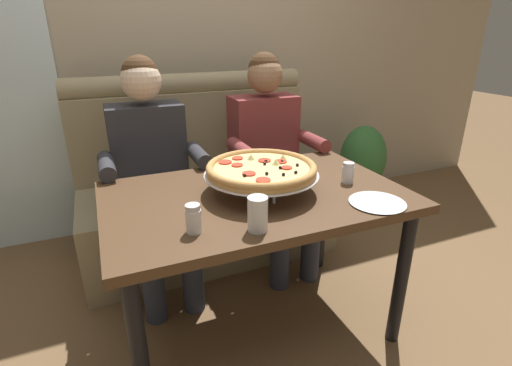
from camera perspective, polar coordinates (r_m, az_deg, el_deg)
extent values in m
plane|color=brown|center=(2.06, -0.04, -20.45)|extent=(16.00, 16.00, 0.00)
cube|color=tan|center=(2.91, -12.03, 21.71)|extent=(6.00, 0.12, 2.80)
cube|color=#998966|center=(2.51, -6.69, -5.71)|extent=(1.56, 0.60, 0.46)
cube|color=#998966|center=(2.70, -9.50, 6.51)|extent=(1.56, 0.18, 0.65)
cylinder|color=#998966|center=(2.63, -10.03, 14.41)|extent=(1.56, 0.14, 0.14)
cube|color=#4C331E|center=(1.67, -0.05, -2.07)|extent=(1.29, 0.81, 0.04)
cylinder|color=black|center=(1.49, -16.98, -23.65)|extent=(0.06, 0.06, 0.69)
cylinder|color=black|center=(1.89, 20.92, -13.19)|extent=(0.06, 0.06, 0.69)
cylinder|color=black|center=(2.03, -19.34, -10.42)|extent=(0.06, 0.06, 0.69)
cylinder|color=black|center=(2.34, 9.80, -4.91)|extent=(0.06, 0.06, 0.69)
cube|color=#2D3342|center=(2.10, -14.34, -2.86)|extent=(0.34, 0.40, 0.15)
cylinder|color=#2D3342|center=(2.02, -15.17, -13.97)|extent=(0.11, 0.11, 0.46)
cylinder|color=#2D3342|center=(2.05, -9.51, -12.97)|extent=(0.11, 0.11, 0.46)
cube|color=#2D2D33|center=(2.23, -15.76, 4.15)|extent=(0.40, 0.22, 0.56)
cylinder|color=#2D2D33|center=(2.00, -21.47, 2.35)|extent=(0.08, 0.28, 0.08)
cylinder|color=#2D2D33|center=(2.05, -8.62, 4.16)|extent=(0.08, 0.28, 0.08)
sphere|color=beige|center=(2.13, -16.83, 14.43)|extent=(0.21, 0.21, 0.21)
sphere|color=#472D19|center=(2.13, -16.97, 15.39)|extent=(0.19, 0.19, 0.19)
cube|color=#2D3342|center=(2.29, 3.26, -0.05)|extent=(0.34, 0.40, 0.15)
cylinder|color=#2D3342|center=(2.19, 3.60, -10.16)|extent=(0.11, 0.11, 0.46)
cylinder|color=#2D3342|center=(2.27, 8.19, -9.04)|extent=(0.11, 0.11, 0.46)
cube|color=brown|center=(2.41, 1.06, 6.29)|extent=(0.40, 0.22, 0.56)
cylinder|color=brown|center=(2.12, -2.22, 4.99)|extent=(0.08, 0.28, 0.08)
cylinder|color=brown|center=(2.32, 8.54, 6.23)|extent=(0.08, 0.28, 0.08)
sphere|color=#997051|center=(2.31, 1.35, 15.86)|extent=(0.21, 0.21, 0.21)
sphere|color=#472D19|center=(2.32, 1.25, 16.75)|extent=(0.19, 0.19, 0.19)
cylinder|color=silver|center=(1.54, 2.72, -1.65)|extent=(0.01, 0.01, 0.08)
cylinder|color=silver|center=(1.67, -3.61, 0.21)|extent=(0.01, 0.01, 0.08)
cylinder|color=silver|center=(1.75, 3.31, 1.27)|extent=(0.01, 0.01, 0.08)
torus|color=silver|center=(1.64, 0.81, 1.13)|extent=(0.27, 0.27, 0.01)
cylinder|color=silver|center=(1.64, 0.81, 1.39)|extent=(0.49, 0.49, 0.00)
cylinder|color=tan|center=(1.63, 0.81, 1.76)|extent=(0.47, 0.47, 0.02)
torus|color=tan|center=(1.63, 0.81, 2.38)|extent=(0.47, 0.47, 0.03)
cylinder|color=#E5C17A|center=(1.63, 0.81, 2.22)|extent=(0.41, 0.41, 0.01)
cylinder|color=red|center=(1.54, -1.07, 1.42)|extent=(0.06, 0.06, 0.01)
cylinder|color=red|center=(1.69, 3.71, 3.22)|extent=(0.06, 0.06, 0.01)
cylinder|color=red|center=(1.62, 4.62, 2.30)|extent=(0.05, 0.05, 0.01)
cylinder|color=red|center=(1.70, 1.27, 3.40)|extent=(0.06, 0.06, 0.01)
cylinder|color=red|center=(1.65, -2.83, 2.71)|extent=(0.05, 0.05, 0.01)
cylinder|color=red|center=(1.48, 1.08, 0.44)|extent=(0.06, 0.06, 0.01)
cylinder|color=red|center=(1.69, -4.64, 3.14)|extent=(0.06, 0.06, 0.01)
cylinder|color=red|center=(1.74, -2.78, 3.73)|extent=(0.05, 0.05, 0.01)
sphere|color=black|center=(1.52, -1.74, 1.16)|extent=(0.01, 0.01, 0.01)
sphere|color=black|center=(1.53, 4.14, 1.30)|extent=(0.01, 0.01, 0.01)
sphere|color=black|center=(1.68, 1.49, 3.29)|extent=(0.01, 0.01, 0.01)
sphere|color=black|center=(1.56, 5.98, 1.61)|extent=(0.01, 0.01, 0.01)
sphere|color=black|center=(1.65, 1.32, 2.92)|extent=(0.01, 0.01, 0.01)
sphere|color=black|center=(1.69, 3.93, 3.27)|extent=(0.01, 0.01, 0.01)
sphere|color=black|center=(1.61, 3.65, 2.32)|extent=(0.01, 0.01, 0.01)
sphere|color=black|center=(1.54, 1.63, 1.44)|extent=(0.01, 0.01, 0.01)
sphere|color=black|center=(1.65, 6.20, 2.73)|extent=(0.01, 0.01, 0.01)
cone|color=#CCC675|center=(1.73, 4.07, 3.91)|extent=(0.04, 0.04, 0.02)
cone|color=#CCC675|center=(1.66, 3.02, 3.17)|extent=(0.04, 0.04, 0.02)
cone|color=#CCC675|center=(1.72, -0.76, 3.92)|extent=(0.04, 0.04, 0.02)
cylinder|color=white|center=(1.34, -9.33, -5.65)|extent=(0.06, 0.06, 0.09)
cylinder|color=#A82D19|center=(1.35, -9.27, -6.47)|extent=(0.05, 0.05, 0.04)
cylinder|color=silver|center=(1.32, -9.47, -3.63)|extent=(0.05, 0.05, 0.02)
cylinder|color=white|center=(1.81, 13.57, 1.23)|extent=(0.06, 0.06, 0.08)
cylinder|color=#4C6633|center=(1.81, 13.53, 0.81)|extent=(0.05, 0.05, 0.05)
cylinder|color=silver|center=(1.79, 13.70, 2.68)|extent=(0.05, 0.05, 0.02)
cylinder|color=white|center=(1.63, 17.67, -2.82)|extent=(0.16, 0.16, 0.01)
cone|color=white|center=(1.63, 17.71, -2.53)|extent=(0.23, 0.23, 0.01)
cylinder|color=silver|center=(1.33, 0.25, -4.66)|extent=(0.07, 0.07, 0.13)
cylinder|color=white|center=(1.34, 0.25, -5.73)|extent=(0.06, 0.06, 0.07)
cylinder|color=black|center=(3.52, -28.53, -0.24)|extent=(0.02, 0.02, 0.44)
cylinder|color=black|center=(3.75, -30.07, 0.72)|extent=(0.02, 0.02, 0.44)
cylinder|color=black|center=(3.45, -32.44, -1.49)|extent=(0.02, 0.02, 0.44)
cylinder|color=black|center=(3.68, -33.76, -0.42)|extent=(0.02, 0.02, 0.44)
cylinder|color=black|center=(3.53, -31.92, 3.09)|extent=(0.40, 0.40, 0.02)
cylinder|color=brown|center=(3.27, 15.11, -1.88)|extent=(0.24, 0.24, 0.22)
ellipsoid|color=#336B33|center=(3.16, 15.70, 3.61)|extent=(0.36, 0.36, 0.52)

